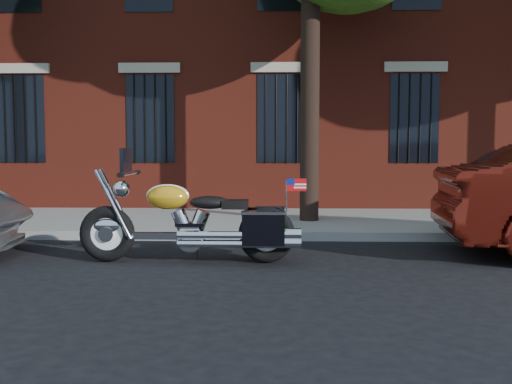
{
  "coord_description": "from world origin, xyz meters",
  "views": [
    {
      "loc": [
        -0.21,
        -7.99,
        1.52
      ],
      "look_at": [
        -0.46,
        0.8,
        0.85
      ],
      "focal_mm": 40.0,
      "sensor_mm": 36.0,
      "label": 1
    }
  ],
  "objects": [
    {
      "name": "building",
      "position": [
        0.0,
        10.06,
        6.0
      ],
      "size": [
        26.0,
        10.08,
        12.0
      ],
      "color": "maroon",
      "rests_on": "ground"
    },
    {
      "name": "curb",
      "position": [
        0.0,
        1.38,
        0.07
      ],
      "size": [
        40.0,
        0.16,
        0.15
      ],
      "primitive_type": "cube",
      "color": "gray",
      "rests_on": "ground"
    },
    {
      "name": "ground",
      "position": [
        0.0,
        0.0,
        0.0
      ],
      "size": [
        120.0,
        120.0,
        0.0
      ],
      "primitive_type": "plane",
      "color": "black",
      "rests_on": "ground"
    },
    {
      "name": "motorcycle",
      "position": [
        -1.2,
        -0.51,
        0.51
      ],
      "size": [
        3.01,
        0.88,
        1.52
      ],
      "rotation": [
        0.0,
        0.0,
        -0.01
      ],
      "color": "black",
      "rests_on": "ground"
    },
    {
      "name": "sidewalk",
      "position": [
        0.0,
        3.26,
        0.07
      ],
      "size": [
        40.0,
        3.6,
        0.15
      ],
      "primitive_type": "cube",
      "color": "gray",
      "rests_on": "ground"
    }
  ]
}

